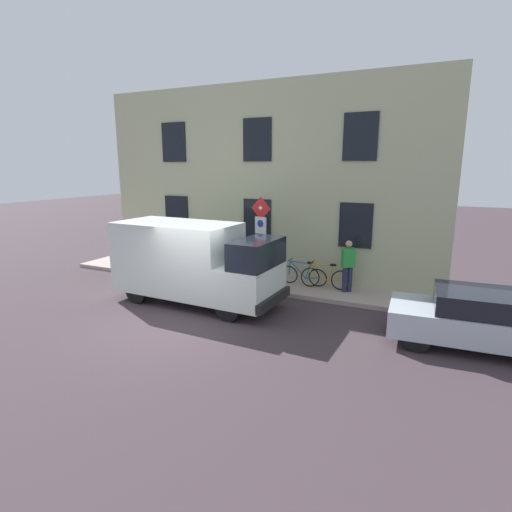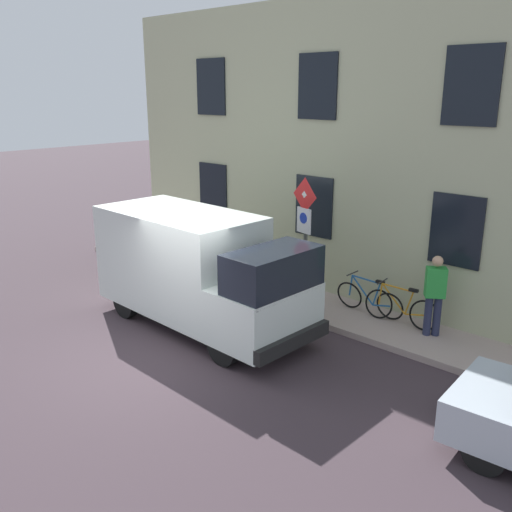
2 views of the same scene
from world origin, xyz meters
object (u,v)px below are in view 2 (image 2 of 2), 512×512
object	(u,v)px
sign_post_stacked	(305,227)
bicycle_orange	(401,308)
bicycle_blue	(369,299)
delivery_van	(198,268)
pedestrian	(435,293)

from	to	relation	value
sign_post_stacked	bicycle_orange	bearing A→B (deg)	-65.79
sign_post_stacked	bicycle_blue	xyz separation A→B (m)	(0.90, -1.20, -1.64)
sign_post_stacked	bicycle_orange	world-z (taller)	sign_post_stacked
delivery_van	bicycle_blue	distance (m)	3.92
delivery_van	pedestrian	size ratio (longest dim) A/B	3.13
bicycle_orange	bicycle_blue	xyz separation A→B (m)	(0.00, 0.80, 0.00)
bicycle_blue	pedestrian	bearing A→B (deg)	176.26
sign_post_stacked	delivery_van	distance (m)	2.52
sign_post_stacked	delivery_van	bearing A→B (deg)	143.42
pedestrian	sign_post_stacked	bearing A→B (deg)	-108.76
bicycle_orange	sign_post_stacked	bearing A→B (deg)	20.16
delivery_van	pedestrian	world-z (taller)	delivery_van
bicycle_orange	bicycle_blue	distance (m)	0.80
sign_post_stacked	bicycle_orange	size ratio (longest dim) A/B	1.74
sign_post_stacked	pedestrian	world-z (taller)	sign_post_stacked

